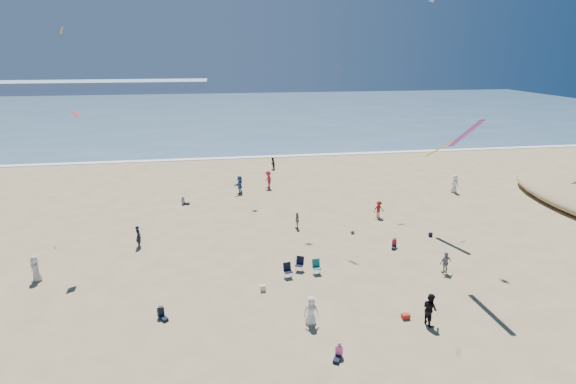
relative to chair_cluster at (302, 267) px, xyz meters
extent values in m
plane|color=tan|center=(-3.21, -9.78, -0.50)|extent=(220.00, 220.00, 0.00)
cube|color=#476B84|center=(-3.21, 85.22, -0.47)|extent=(220.00, 100.00, 0.06)
cube|color=white|center=(-3.21, 35.22, -0.46)|extent=(220.00, 1.20, 0.08)
cube|color=#7A8EA8|center=(-63.21, 160.22, 1.10)|extent=(110.00, 20.00, 3.20)
imported|color=gray|center=(1.15, 8.10, 0.22)|extent=(0.55, 0.91, 1.45)
imported|color=#BA1A36|center=(0.10, 20.21, 0.46)|extent=(1.04, 1.39, 1.92)
imported|color=black|center=(-11.54, 6.39, 0.35)|extent=(0.66, 0.74, 1.71)
imported|color=#38619A|center=(-3.11, 18.86, 0.45)|extent=(1.28, 1.83, 1.90)
imported|color=silver|center=(-17.34, 1.87, 0.38)|extent=(0.99, 1.02, 1.77)
imported|color=white|center=(19.46, 15.47, 0.46)|extent=(0.80, 1.05, 1.93)
imported|color=black|center=(5.89, -6.78, 0.43)|extent=(0.85, 1.01, 1.85)
imported|color=white|center=(-0.57, -5.78, 0.34)|extent=(0.83, 0.54, 1.68)
imported|color=black|center=(1.57, 28.19, 0.27)|extent=(0.91, 0.94, 1.53)
imported|color=gray|center=(9.66, -1.35, 0.27)|extent=(0.96, 0.55, 1.54)
imported|color=maroon|center=(8.90, 9.55, 0.28)|extent=(1.08, 0.72, 1.55)
cube|color=silver|center=(-2.81, -1.82, -0.30)|extent=(0.35, 0.20, 0.40)
cube|color=black|center=(0.13, 1.39, -0.31)|extent=(0.30, 0.22, 0.38)
cube|color=red|center=(4.83, -6.12, -0.35)|extent=(0.45, 0.30, 0.30)
cube|color=black|center=(11.56, 4.67, -0.33)|extent=(0.28, 0.18, 0.34)
cube|color=#56229B|center=(5.72, 13.38, 12.65)|extent=(0.48, 0.84, 0.38)
cube|color=red|center=(-14.66, 5.74, 9.86)|extent=(0.53, 0.79, 0.43)
cube|color=gold|center=(-17.70, 15.72, 15.58)|extent=(0.45, 0.56, 0.54)
cube|color=#75238F|center=(10.00, -1.36, 9.04)|extent=(0.35, 3.14, 2.21)
cube|color=#FCAD1A|center=(12.53, 6.36, 6.42)|extent=(0.35, 2.64, 1.87)
camera|label=1|loc=(-5.20, -26.82, 13.98)|focal=28.00mm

